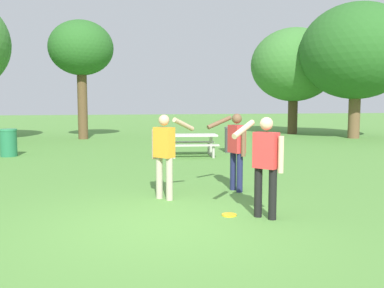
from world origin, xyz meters
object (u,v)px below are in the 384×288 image
picnic_table_near (192,140)px  tree_slender_mid (81,50)px  frisbee (229,215)px  person_bystander (236,146)px  trash_can_beside_table (232,140)px  person_thrower (265,160)px  trash_can_further_along (8,143)px  tree_back_right (357,52)px  person_catcher (165,150)px  tree_back_left (294,65)px

picnic_table_near → tree_slender_mid: size_ratio=0.31×
frisbee → picnic_table_near: 7.81m
person_bystander → trash_can_beside_table: bearing=72.7°
person_thrower → trash_can_beside_table: bearing=75.4°
frisbee → trash_can_further_along: (-5.16, 9.05, 0.47)m
trash_can_beside_table → person_thrower: bearing=-104.6°
trash_can_beside_table → tree_slender_mid: tree_slender_mid is taller
person_thrower → trash_can_beside_table: person_thrower is taller
person_bystander → tree_back_right: 15.68m
person_catcher → tree_back_left: size_ratio=0.26×
picnic_table_near → tree_back_right: size_ratio=0.27×
trash_can_beside_table → tree_slender_mid: bearing=128.2°
picnic_table_near → tree_slender_mid: (-3.95, 8.04, 3.97)m
frisbee → trash_can_beside_table: size_ratio=0.26×
frisbee → tree_back_right: (10.98, 13.17, 4.47)m
person_thrower → person_bystander: same height
person_thrower → tree_back_left: bearing=62.9°
trash_can_beside_table → tree_back_left: (6.40, 8.15, 3.57)m
frisbee → tree_back_right: tree_back_right is taller
trash_can_beside_table → tree_back_right: 10.21m
trash_can_beside_table → tree_slender_mid: size_ratio=0.16×
person_catcher → tree_back_right: size_ratio=0.24×
person_catcher → tree_back_left: (10.07, 15.26, 3.09)m
person_catcher → person_thrower: bearing=-51.1°
person_catcher → picnic_table_near: 6.60m
person_catcher → person_bystander: 1.64m
person_bystander → frisbee: person_bystander is taller
tree_back_left → tree_back_right: 3.96m
trash_can_further_along → tree_back_right: size_ratio=0.14×
trash_can_beside_table → tree_back_left: size_ratio=0.15×
person_bystander → person_catcher: bearing=-165.2°
person_bystander → tree_slender_mid: tree_slender_mid is taller
person_bystander → picnic_table_near: 5.90m
frisbee → person_catcher: bearing=121.0°
trash_can_beside_table → tree_back_left: tree_back_left is taller
person_catcher → tree_back_right: tree_back_right is taller
frisbee → tree_back_right: 17.72m
tree_slender_mid → tree_back_left: (12.07, 0.93, -0.47)m
frisbee → person_thrower: bearing=-28.3°
frisbee → tree_back_left: (9.21, 16.68, 4.04)m
trash_can_further_along → frisbee: bearing=-60.3°
person_bystander → picnic_table_near: bearing=86.5°
tree_back_right → person_thrower: bearing=-127.9°
picnic_table_near → trash_can_beside_table: bearing=25.5°
person_catcher → person_bystander: size_ratio=1.00×
picnic_table_near → tree_back_right: tree_back_right is taller
frisbee → trash_can_further_along: size_ratio=0.26×
trash_can_beside_table → trash_can_further_along: bearing=176.3°
frisbee → trash_can_further_along: bearing=119.7°
picnic_table_near → trash_can_further_along: (-6.24, 1.34, -0.08)m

